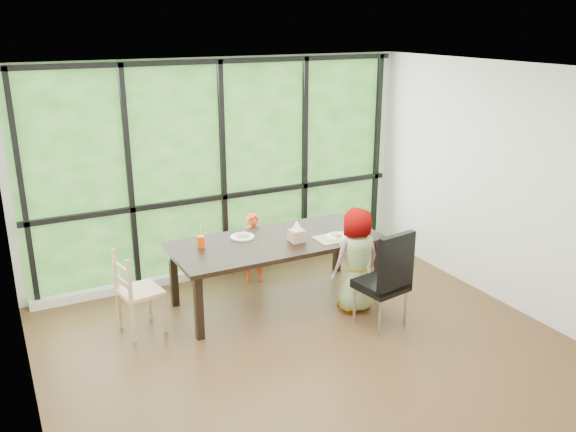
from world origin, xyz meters
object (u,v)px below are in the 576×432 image
object	(u,v)px
green_cup	(363,228)
dining_table	(276,271)
chair_end_beech	(140,291)
child_toddler	(254,248)
chair_window_leather	(243,229)
child_older	(356,260)
chair_interior_leather	(381,278)
plate_far	(242,237)
plate_near	(336,236)
tissue_box	(297,236)
orange_cup	(201,242)

from	to	relation	value
green_cup	dining_table	bearing A→B (deg)	164.94
chair_end_beech	green_cup	size ratio (longest dim) A/B	7.15
green_cup	child_toddler	bearing A→B (deg)	137.90
chair_window_leather	chair_end_beech	world-z (taller)	chair_window_leather
child_older	chair_interior_leather	bearing A→B (deg)	92.55
chair_window_leather	child_toddler	world-z (taller)	chair_window_leather
plate_far	plate_near	bearing A→B (deg)	-26.17
plate_near	tissue_box	distance (m)	0.48
chair_interior_leather	orange_cup	bearing A→B (deg)	-46.94
child_older	orange_cup	size ratio (longest dim) A/B	9.22
child_toddler	chair_end_beech	bearing A→B (deg)	-135.17
child_older	plate_far	bearing A→B (deg)	-40.96
chair_interior_leather	child_toddler	xyz separation A→B (m)	(-0.73, 1.65, -0.10)
orange_cup	tissue_box	size ratio (longest dim) A/B	0.82
dining_table	tissue_box	world-z (taller)	tissue_box
chair_window_leather	tissue_box	xyz separation A→B (m)	(0.15, -1.20, 0.28)
chair_window_leather	plate_near	distance (m)	1.44
green_cup	child_older	bearing A→B (deg)	-132.68
plate_far	tissue_box	distance (m)	0.63
chair_end_beech	green_cup	world-z (taller)	chair_end_beech
chair_interior_leather	chair_end_beech	size ratio (longest dim) A/B	1.20
tissue_box	plate_far	bearing A→B (deg)	142.06
plate_far	tissue_box	xyz separation A→B (m)	(0.50, -0.39, 0.06)
chair_end_beech	orange_cup	world-z (taller)	chair_end_beech
tissue_box	dining_table	bearing A→B (deg)	143.79
chair_window_leather	chair_interior_leather	world-z (taller)	same
dining_table	chair_interior_leather	distance (m)	1.26
chair_end_beech	plate_near	bearing A→B (deg)	-105.98
plate_near	tissue_box	xyz separation A→B (m)	(-0.47, 0.09, 0.06)
green_cup	tissue_box	bearing A→B (deg)	170.96
plate_near	chair_end_beech	bearing A→B (deg)	173.92
orange_cup	tissue_box	bearing A→B (deg)	-17.06
child_older	orange_cup	xyz separation A→B (m)	(-1.52, 0.76, 0.22)
chair_window_leather	green_cup	distance (m)	1.66
chair_interior_leather	orange_cup	size ratio (longest dim) A/B	8.40
plate_far	orange_cup	xyz separation A→B (m)	(-0.52, -0.08, 0.06)
chair_window_leather	tissue_box	world-z (taller)	chair_window_leather
plate_near	chair_window_leather	bearing A→B (deg)	115.83
plate_far	tissue_box	size ratio (longest dim) A/B	1.73
orange_cup	child_older	bearing A→B (deg)	-26.55
plate_near	child_older	bearing A→B (deg)	-83.38
dining_table	plate_far	world-z (taller)	plate_far
chair_interior_leather	tissue_box	size ratio (longest dim) A/B	6.87
chair_end_beech	chair_interior_leather	bearing A→B (deg)	-124.13
dining_table	green_cup	bearing A→B (deg)	-15.06
chair_window_leather	chair_end_beech	bearing A→B (deg)	-136.81
plate_far	child_older	bearing A→B (deg)	-39.79
dining_table	child_toddler	distance (m)	0.63
child_toddler	plate_near	xyz separation A→B (m)	(0.66, -0.86, 0.32)
plate_far	tissue_box	bearing A→B (deg)	-37.94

